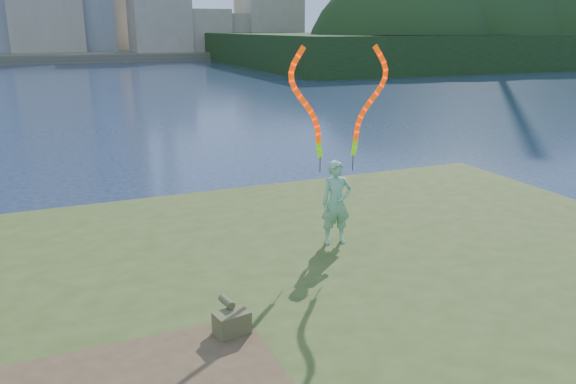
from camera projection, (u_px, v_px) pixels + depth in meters
name	position (u px, v px, depth m)	size (l,w,h in m)	color
ground	(248.00, 308.00, 9.94)	(320.00, 320.00, 0.00)	#18253D
grassy_knoll	(301.00, 359.00, 7.82)	(20.00, 18.00, 0.80)	#364418
far_shore	(62.00, 54.00, 93.72)	(320.00, 40.00, 1.20)	#4A4536
wooded_hill	(490.00, 59.00, 85.16)	(78.00, 50.00, 63.00)	black
woman_with_ribbons	(337.00, 171.00, 10.43)	(2.02, 0.52, 3.99)	#12702B
canvas_bag	(231.00, 322.00, 7.53)	(0.50, 0.57, 0.43)	#444223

